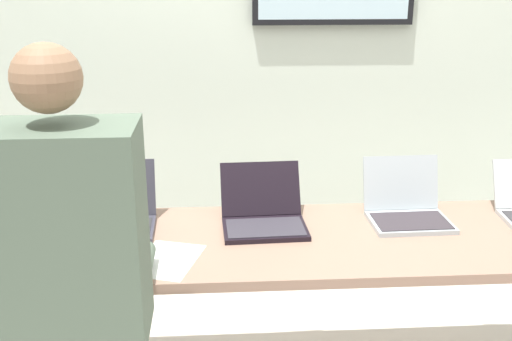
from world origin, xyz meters
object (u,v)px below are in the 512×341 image
Objects in this scene: workbench at (286,250)px; laptop_station_2 at (406,207)px; laptop_station_0 at (116,214)px; person at (69,272)px; laptop_station_1 at (263,213)px.

workbench is 0.57m from laptop_station_2.
laptop_station_2 is (0.54, 0.16, 0.11)m from workbench.
laptop_station_0 is 0.98× the size of laptop_station_2.
laptop_station_0 reaches higher than laptop_station_2.
workbench is at bearing -12.26° from laptop_station_0.
person is at bearing -147.78° from laptop_station_2.
laptop_station_0 is at bearing -179.84° from laptop_station_2.
workbench is 8.31× the size of laptop_station_0.
laptop_station_1 is at bearing -177.98° from laptop_station_2.
laptop_station_2 is at bearing 0.16° from laptop_station_0.
laptop_station_1 is at bearing 121.66° from workbench.
laptop_station_2 is at bearing 2.02° from laptop_station_1.
laptop_station_2 is at bearing 16.14° from workbench.
laptop_station_0 is 0.20× the size of person.
person reaches higher than laptop_station_0.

